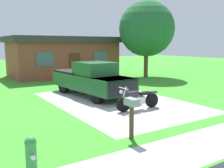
{
  "coord_description": "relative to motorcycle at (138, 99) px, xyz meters",
  "views": [
    {
      "loc": [
        -6.99,
        -10.52,
        2.87
      ],
      "look_at": [
        -0.2,
        0.07,
        0.9
      ],
      "focal_mm": 41.18,
      "sensor_mm": 36.0,
      "label": 1
    }
  ],
  "objects": [
    {
      "name": "ground_plane",
      "position": [
        0.09,
        1.87,
        -0.47
      ],
      "size": [
        80.0,
        80.0,
        0.0
      ],
      "primitive_type": "plane",
      "color": "green"
    },
    {
      "name": "driveway_pad",
      "position": [
        0.09,
        1.87,
        -0.47
      ],
      "size": [
        5.78,
        8.75,
        0.01
      ],
      "primitive_type": "cube",
      "color": "#B6B6B6",
      "rests_on": "ground"
    },
    {
      "name": "sidewalk_strip",
      "position": [
        0.09,
        -4.13,
        -0.47
      ],
      "size": [
        36.0,
        1.8,
        0.01
      ],
      "primitive_type": "cube",
      "color": "beige",
      "rests_on": "ground"
    },
    {
      "name": "motorcycle",
      "position": [
        0.0,
        0.0,
        0.0
      ],
      "size": [
        2.21,
        0.7,
        1.09
      ],
      "color": "black",
      "rests_on": "ground"
    },
    {
      "name": "pickup_truck",
      "position": [
        -0.27,
        3.91,
        0.48
      ],
      "size": [
        2.48,
        5.77,
        1.9
      ],
      "color": "black",
      "rests_on": "ground"
    },
    {
      "name": "fire_hydrant",
      "position": [
        -5.52,
        -3.19,
        -0.05
      ],
      "size": [
        0.32,
        0.4,
        0.87
      ],
      "color": "#2D8C38",
      "rests_on": "ground"
    },
    {
      "name": "mailbox",
      "position": [
        -2.36,
        -2.67,
        0.51
      ],
      "size": [
        0.26,
        0.48,
        1.26
      ],
      "color": "#4C3823",
      "rests_on": "ground"
    },
    {
      "name": "shade_tree",
      "position": [
        7.67,
        8.59,
        3.68
      ],
      "size": [
        4.74,
        4.74,
        6.53
      ],
      "color": "brown",
      "rests_on": "ground"
    },
    {
      "name": "neighbor_house",
      "position": [
        2.01,
        13.5,
        1.32
      ],
      "size": [
        9.6,
        5.6,
        3.5
      ],
      "color": "brown",
      "rests_on": "ground"
    }
  ]
}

